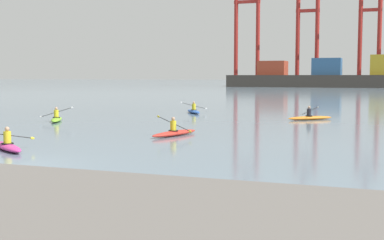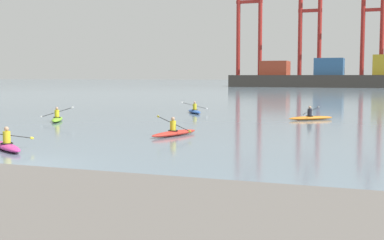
{
  "view_description": "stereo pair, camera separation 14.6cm",
  "coord_description": "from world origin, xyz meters",
  "px_view_note": "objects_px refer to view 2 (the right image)",
  "views": [
    {
      "loc": [
        11.4,
        -13.89,
        2.99
      ],
      "look_at": [
        1.95,
        12.38,
        0.6
      ],
      "focal_mm": 48.23,
      "sensor_mm": 36.0,
      "label": 1
    },
    {
      "loc": [
        11.54,
        -13.84,
        2.99
      ],
      "look_at": [
        1.95,
        12.38,
        0.6
      ],
      "focal_mm": 48.23,
      "sensor_mm": 36.0,
      "label": 2
    }
  ],
  "objects_px": {
    "kayak_red": "(174,132)",
    "kayak_lime": "(57,119)",
    "container_barge": "(331,77)",
    "kayak_blue": "(194,111)",
    "kayak_orange": "(311,117)",
    "kayak_magenta": "(6,145)",
    "gantry_crane_west_mid": "(310,25)",
    "gantry_crane_west": "(249,19)",
    "gantry_crane_east_mid": "(373,23)"
  },
  "relations": [
    {
      "from": "gantry_crane_west_mid",
      "to": "gantry_crane_east_mid",
      "type": "relative_size",
      "value": 0.93
    },
    {
      "from": "kayak_orange",
      "to": "kayak_blue",
      "type": "xyz_separation_m",
      "value": [
        -9.64,
        3.33,
        0.0
      ]
    },
    {
      "from": "gantry_crane_west",
      "to": "kayak_blue",
      "type": "xyz_separation_m",
      "value": [
        23.32,
        -112.47,
        -19.75
      ]
    },
    {
      "from": "container_barge",
      "to": "kayak_blue",
      "type": "height_order",
      "value": "container_barge"
    },
    {
      "from": "kayak_red",
      "to": "kayak_lime",
      "type": "bearing_deg",
      "value": 154.17
    },
    {
      "from": "gantry_crane_east_mid",
      "to": "gantry_crane_west",
      "type": "bearing_deg",
      "value": -173.26
    },
    {
      "from": "gantry_crane_east_mid",
      "to": "kayak_blue",
      "type": "xyz_separation_m",
      "value": [
        -11.45,
        -116.58,
        -17.62
      ]
    },
    {
      "from": "container_barge",
      "to": "gantry_crane_east_mid",
      "type": "bearing_deg",
      "value": 54.75
    },
    {
      "from": "kayak_orange",
      "to": "kayak_blue",
      "type": "distance_m",
      "value": 10.2
    },
    {
      "from": "gantry_crane_west",
      "to": "gantry_crane_east_mid",
      "type": "distance_m",
      "value": 35.08
    },
    {
      "from": "kayak_orange",
      "to": "kayak_magenta",
      "type": "xyz_separation_m",
      "value": [
        -9.81,
        -18.78,
        0.0
      ]
    },
    {
      "from": "kayak_orange",
      "to": "kayak_magenta",
      "type": "distance_m",
      "value": 21.19
    },
    {
      "from": "gantry_crane_east_mid",
      "to": "kayak_orange",
      "type": "xyz_separation_m",
      "value": [
        -1.81,
        -119.92,
        -17.62
      ]
    },
    {
      "from": "kayak_lime",
      "to": "gantry_crane_west",
      "type": "bearing_deg",
      "value": 98.05
    },
    {
      "from": "container_barge",
      "to": "gantry_crane_east_mid",
      "type": "xyz_separation_m",
      "value": [
        9.88,
        13.99,
        15.05
      ]
    },
    {
      "from": "gantry_crane_east_mid",
      "to": "gantry_crane_west_mid",
      "type": "bearing_deg",
      "value": -169.19
    },
    {
      "from": "container_barge",
      "to": "kayak_magenta",
      "type": "distance_m",
      "value": 124.75
    },
    {
      "from": "kayak_orange",
      "to": "kayak_blue",
      "type": "bearing_deg",
      "value": 160.93
    },
    {
      "from": "gantry_crane_west",
      "to": "kayak_orange",
      "type": "relative_size",
      "value": 14.05
    },
    {
      "from": "kayak_magenta",
      "to": "kayak_blue",
      "type": "relative_size",
      "value": 0.98
    },
    {
      "from": "gantry_crane_west",
      "to": "kayak_blue",
      "type": "distance_m",
      "value": 116.55
    },
    {
      "from": "kayak_lime",
      "to": "gantry_crane_west_mid",
      "type": "bearing_deg",
      "value": 89.82
    },
    {
      "from": "kayak_blue",
      "to": "kayak_red",
      "type": "bearing_deg",
      "value": -73.88
    },
    {
      "from": "kayak_magenta",
      "to": "gantry_crane_east_mid",
      "type": "bearing_deg",
      "value": 85.21
    },
    {
      "from": "gantry_crane_east_mid",
      "to": "kayak_blue",
      "type": "distance_m",
      "value": 118.46
    },
    {
      "from": "container_barge",
      "to": "kayak_magenta",
      "type": "height_order",
      "value": "container_barge"
    },
    {
      "from": "kayak_magenta",
      "to": "kayak_blue",
      "type": "bearing_deg",
      "value": 89.58
    },
    {
      "from": "kayak_lime",
      "to": "kayak_red",
      "type": "height_order",
      "value": "kayak_red"
    },
    {
      "from": "kayak_lime",
      "to": "kayak_red",
      "type": "bearing_deg",
      "value": -25.83
    },
    {
      "from": "gantry_crane_west",
      "to": "container_barge",
      "type": "bearing_deg",
      "value": -21.64
    },
    {
      "from": "gantry_crane_west_mid",
      "to": "kayak_red",
      "type": "relative_size",
      "value": 10.56
    },
    {
      "from": "container_barge",
      "to": "gantry_crane_west_mid",
      "type": "xyz_separation_m",
      "value": [
        -7.15,
        10.73,
        14.91
      ]
    },
    {
      "from": "gantry_crane_west_mid",
      "to": "kayak_blue",
      "type": "xyz_separation_m",
      "value": [
        5.59,
        -113.33,
        -17.49
      ]
    },
    {
      "from": "kayak_lime",
      "to": "kayak_blue",
      "type": "xyz_separation_m",
      "value": [
        5.97,
        10.22,
        0.0
      ]
    },
    {
      "from": "gantry_crane_west_mid",
      "to": "kayak_red",
      "type": "height_order",
      "value": "gantry_crane_west_mid"
    },
    {
      "from": "gantry_crane_west",
      "to": "kayak_red",
      "type": "distance_m",
      "value": 132.18
    },
    {
      "from": "gantry_crane_west",
      "to": "kayak_orange",
      "type": "xyz_separation_m",
      "value": [
        32.97,
        -115.81,
        -19.75
      ]
    },
    {
      "from": "kayak_blue",
      "to": "kayak_red",
      "type": "xyz_separation_m",
      "value": [
        4.41,
        -15.25,
        -0.0
      ]
    },
    {
      "from": "container_barge",
      "to": "kayak_red",
      "type": "relative_size",
      "value": 15.41
    },
    {
      "from": "gantry_crane_west",
      "to": "gantry_crane_west_mid",
      "type": "relative_size",
      "value": 1.16
    },
    {
      "from": "kayak_orange",
      "to": "kayak_magenta",
      "type": "relative_size",
      "value": 0.96
    },
    {
      "from": "gantry_crane_west",
      "to": "kayak_lime",
      "type": "distance_m",
      "value": 125.48
    },
    {
      "from": "gantry_crane_east_mid",
      "to": "kayak_red",
      "type": "bearing_deg",
      "value": -93.06
    },
    {
      "from": "gantry_crane_east_mid",
      "to": "kayak_orange",
      "type": "relative_size",
      "value": 12.96
    },
    {
      "from": "gantry_crane_west",
      "to": "kayak_red",
      "type": "relative_size",
      "value": 12.26
    },
    {
      "from": "gantry_crane_west_mid",
      "to": "kayak_red",
      "type": "bearing_deg",
      "value": -85.56
    },
    {
      "from": "gantry_crane_west",
      "to": "gantry_crane_west_mid",
      "type": "height_order",
      "value": "gantry_crane_west"
    },
    {
      "from": "gantry_crane_west_mid",
      "to": "kayak_orange",
      "type": "distance_m",
      "value": 118.94
    },
    {
      "from": "container_barge",
      "to": "kayak_magenta",
      "type": "relative_size",
      "value": 16.94
    },
    {
      "from": "kayak_magenta",
      "to": "kayak_lime",
      "type": "distance_m",
      "value": 13.24
    }
  ]
}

